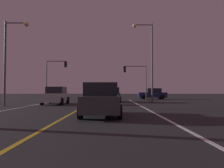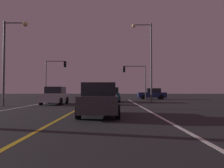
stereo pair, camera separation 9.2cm
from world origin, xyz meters
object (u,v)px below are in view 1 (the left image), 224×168
(car_crossing_side, at_px, (152,94))
(traffic_light_near_right, at_px, (134,74))
(street_lamp_left_mid, at_px, (10,51))
(street_lamp_right_far, at_px, (147,53))
(car_lead_same_lane, at_px, (100,100))
(car_ahead_far, at_px, (111,95))
(traffic_light_near_left, at_px, (55,71))
(car_oncoming, at_px, (55,96))

(car_crossing_side, distance_m, traffic_light_near_right, 4.56)
(street_lamp_left_mid, distance_m, street_lamp_right_far, 14.07)
(car_lead_same_lane, relative_size, street_lamp_left_mid, 0.59)
(car_ahead_far, distance_m, traffic_light_near_right, 8.09)
(traffic_light_near_left, relative_size, street_lamp_left_mid, 0.79)
(car_oncoming, bearing_deg, street_lamp_left_mid, -50.20)
(car_crossing_side, relative_size, street_lamp_left_mid, 0.59)
(car_oncoming, height_order, street_lamp_right_far, street_lamp_right_far)
(car_oncoming, distance_m, traffic_light_near_left, 11.76)
(traffic_light_near_left, xyz_separation_m, street_lamp_left_mid, (-0.42, -13.58, 0.44))
(car_crossing_side, height_order, street_lamp_left_mid, street_lamp_left_mid)
(car_crossing_side, xyz_separation_m, car_ahead_far, (-6.34, -8.57, 0.00))
(car_lead_same_lane, distance_m, traffic_light_near_left, 22.53)
(car_lead_same_lane, bearing_deg, street_lamp_right_far, -19.22)
(car_ahead_far, relative_size, traffic_light_near_right, 0.86)
(car_oncoming, relative_size, traffic_light_near_left, 0.75)
(car_ahead_far, bearing_deg, car_oncoming, 127.12)
(car_ahead_far, height_order, traffic_light_near_right, traffic_light_near_right)
(street_lamp_right_far, bearing_deg, traffic_light_near_right, -84.74)
(car_crossing_side, bearing_deg, car_oncoming, 47.11)
(car_crossing_side, bearing_deg, street_lamp_right_far, 76.46)
(car_oncoming, xyz_separation_m, car_crossing_side, (11.81, 12.71, 0.00))
(traffic_light_near_right, bearing_deg, car_ahead_far, 63.67)
(car_ahead_far, bearing_deg, street_lamp_right_far, -102.79)
(car_crossing_side, distance_m, street_lamp_right_far, 10.87)
(car_crossing_side, xyz_separation_m, traffic_light_near_right, (-2.99, -1.81, 2.93))
(street_lamp_left_mid, xyz_separation_m, street_lamp_right_far, (12.74, 5.90, 0.91))
(car_lead_same_lane, relative_size, car_crossing_side, 1.00)
(car_ahead_far, bearing_deg, car_crossing_side, -36.48)
(car_lead_same_lane, relative_size, car_ahead_far, 1.00)
(car_ahead_far, height_order, street_lamp_left_mid, street_lamp_left_mid)
(traffic_light_near_right, bearing_deg, traffic_light_near_left, -0.00)
(traffic_light_near_left, bearing_deg, car_ahead_far, -39.26)
(street_lamp_right_far, bearing_deg, car_crossing_side, -103.54)
(street_lamp_left_mid, bearing_deg, car_lead_same_lane, -41.90)
(traffic_light_near_left, bearing_deg, traffic_light_near_right, -0.00)
(car_ahead_far, xyz_separation_m, traffic_light_near_left, (-8.27, 6.76, 3.43))
(car_lead_same_lane, xyz_separation_m, street_lamp_right_far, (4.60, 13.21, 4.78))
(car_crossing_side, height_order, traffic_light_near_right, traffic_light_near_right)
(traffic_light_near_right, relative_size, traffic_light_near_left, 0.87)
(traffic_light_near_left, height_order, street_lamp_right_far, street_lamp_right_far)
(street_lamp_left_mid, bearing_deg, street_lamp_right_far, 24.86)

